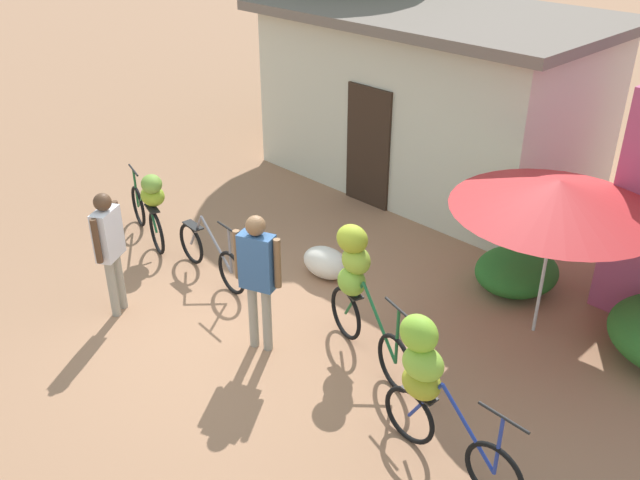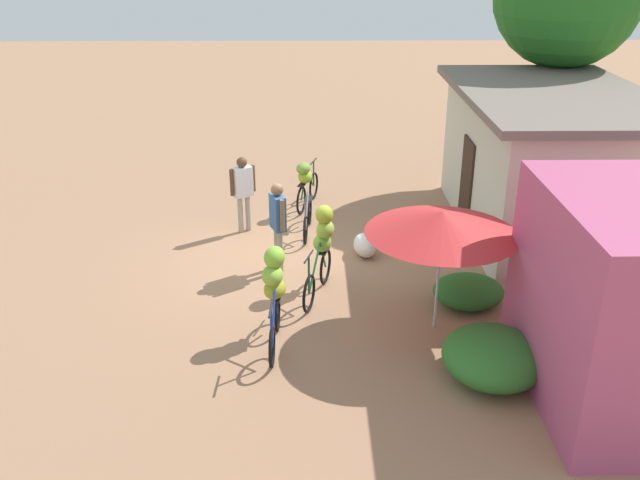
# 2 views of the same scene
# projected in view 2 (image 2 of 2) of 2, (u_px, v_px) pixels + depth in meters

# --- Properties ---
(ground_plane) EXTENTS (60.00, 60.00, 0.00)m
(ground_plane) POSITION_uv_depth(u_px,v_px,m) (277.00, 262.00, 13.28)
(ground_plane) COLOR #9F7253
(building_low) EXTENTS (5.92, 3.72, 2.99)m
(building_low) POSITION_uv_depth(u_px,v_px,m) (547.00, 163.00, 14.10)
(building_low) COLOR beige
(building_low) RESTS_ON ground
(hedge_bush_front_left) EXTENTS (1.05, 1.21, 0.52)m
(hedge_bush_front_left) POSITION_uv_depth(u_px,v_px,m) (468.00, 291.00, 11.64)
(hedge_bush_front_left) COLOR #276825
(hedge_bush_front_left) RESTS_ON ground
(hedge_bush_front_right) EXTENTS (1.49, 1.44, 0.71)m
(hedge_bush_front_right) POSITION_uv_depth(u_px,v_px,m) (493.00, 357.00, 9.69)
(hedge_bush_front_right) COLOR #2E7028
(hedge_bush_front_right) RESTS_ON ground
(market_umbrella) EXTENTS (2.37, 2.37, 2.00)m
(market_umbrella) POSITION_uv_depth(u_px,v_px,m) (442.00, 223.00, 10.37)
(market_umbrella) COLOR beige
(market_umbrella) RESTS_ON ground
(bicycle_leftmost) EXTENTS (1.61, 0.56, 1.19)m
(bicycle_leftmost) POSITION_uv_depth(u_px,v_px,m) (306.00, 181.00, 15.51)
(bicycle_leftmost) COLOR black
(bicycle_leftmost) RESTS_ON ground
(bicycle_near_pile) EXTENTS (1.65, 0.21, 0.98)m
(bicycle_near_pile) POSITION_uv_depth(u_px,v_px,m) (308.00, 219.00, 14.40)
(bicycle_near_pile) COLOR black
(bicycle_near_pile) RESTS_ON ground
(bicycle_center_loaded) EXTENTS (1.67, 0.61, 1.55)m
(bicycle_center_loaded) POSITION_uv_depth(u_px,v_px,m) (322.00, 243.00, 11.91)
(bicycle_center_loaded) COLOR black
(bicycle_center_loaded) RESTS_ON ground
(bicycle_by_shop) EXTENTS (1.61, 0.44, 1.49)m
(bicycle_by_shop) POSITION_uv_depth(u_px,v_px,m) (274.00, 287.00, 10.46)
(bicycle_by_shop) COLOR black
(bicycle_by_shop) RESTS_ON ground
(produce_sack) EXTENTS (0.76, 0.54, 0.44)m
(produce_sack) POSITION_uv_depth(u_px,v_px,m) (365.00, 245.00, 13.46)
(produce_sack) COLOR silver
(produce_sack) RESTS_ON ground
(person_vendor) EXTENTS (0.38, 0.51, 1.65)m
(person_vendor) POSITION_uv_depth(u_px,v_px,m) (243.00, 187.00, 14.25)
(person_vendor) COLOR gray
(person_vendor) RESTS_ON ground
(person_bystander) EXTENTS (0.54, 0.33, 1.73)m
(person_bystander) POSITION_uv_depth(u_px,v_px,m) (278.00, 218.00, 12.55)
(person_bystander) COLOR gray
(person_bystander) RESTS_ON ground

